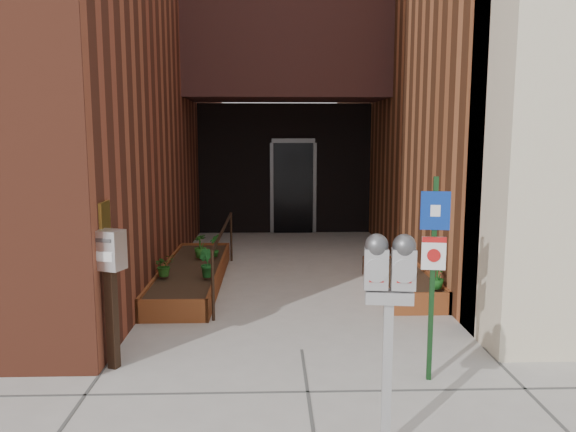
{
  "coord_description": "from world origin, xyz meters",
  "views": [
    {
      "loc": [
        -0.33,
        -5.78,
        2.33
      ],
      "look_at": [
        -0.09,
        1.8,
        1.2
      ],
      "focal_mm": 35.0,
      "sensor_mm": 36.0,
      "label": 1
    }
  ],
  "objects": [
    {
      "name": "ground",
      "position": [
        0.0,
        0.0,
        0.0
      ],
      "size": [
        80.0,
        80.0,
        0.0
      ],
      "primitive_type": "plane",
      "color": "#9E9991",
      "rests_on": "ground"
    },
    {
      "name": "architecture",
      "position": [
        -0.18,
        6.89,
        4.98
      ],
      "size": [
        20.0,
        14.6,
        10.0
      ],
      "color": "brown",
      "rests_on": "ground"
    },
    {
      "name": "planter_left",
      "position": [
        -1.55,
        2.7,
        0.13
      ],
      "size": [
        0.9,
        3.6,
        0.3
      ],
      "color": "maroon",
      "rests_on": "ground"
    },
    {
      "name": "planter_right",
      "position": [
        1.6,
        2.2,
        0.13
      ],
      "size": [
        0.8,
        2.2,
        0.3
      ],
      "color": "maroon",
      "rests_on": "ground"
    },
    {
      "name": "handrail",
      "position": [
        -1.05,
        2.65,
        0.75
      ],
      "size": [
        0.04,
        3.34,
        0.9
      ],
      "color": "black",
      "rests_on": "ground"
    },
    {
      "name": "parking_meter",
      "position": [
        0.51,
        -1.94,
        1.26
      ],
      "size": [
        0.37,
        0.19,
        1.63
      ],
      "color": "#B4B4B7",
      "rests_on": "ground"
    },
    {
      "name": "sign_post",
      "position": [
        1.17,
        -0.78,
        1.19
      ],
      "size": [
        0.26,
        0.08,
        1.94
      ],
      "color": "#133516",
      "rests_on": "ground"
    },
    {
      "name": "payment_dropbox",
      "position": [
        -1.9,
        -0.4,
        1.01
      ],
      "size": [
        0.33,
        0.29,
        1.4
      ],
      "color": "black",
      "rests_on": "ground"
    },
    {
      "name": "shrub_left_a",
      "position": [
        -1.85,
        2.07,
        0.46
      ],
      "size": [
        0.4,
        0.4,
        0.32
      ],
      "primitive_type": "imported",
      "rotation": [
        0.0,
        0.0,
        0.66
      ],
      "color": "#235618",
      "rests_on": "planter_left"
    },
    {
      "name": "shrub_left_b",
      "position": [
        -1.25,
        2.0,
        0.5
      ],
      "size": [
        0.31,
        0.31,
        0.4
      ],
      "primitive_type": "imported",
      "rotation": [
        0.0,
        0.0,
        2.33
      ],
      "color": "#17511C",
      "rests_on": "planter_left"
    },
    {
      "name": "shrub_left_c",
      "position": [
        -1.48,
        3.28,
        0.49
      ],
      "size": [
        0.3,
        0.3,
        0.38
      ],
      "primitive_type": "imported",
      "rotation": [
        0.0,
        0.0,
        3.85
      ],
      "color": "#23601B",
      "rests_on": "planter_left"
    },
    {
      "name": "shrub_left_d",
      "position": [
        -1.25,
        3.32,
        0.49
      ],
      "size": [
        0.27,
        0.27,
        0.37
      ],
      "primitive_type": "imported",
      "rotation": [
        0.0,
        0.0,
        5.21
      ],
      "color": "#1A5A19",
      "rests_on": "planter_left"
    },
    {
      "name": "shrub_right_a",
      "position": [
        1.85,
        1.3,
        0.46
      ],
      "size": [
        0.25,
        0.25,
        0.32
      ],
      "primitive_type": "imported",
      "rotation": [
        0.0,
        0.0,
        1.01
      ],
      "color": "#175218",
      "rests_on": "planter_right"
    },
    {
      "name": "shrub_right_b",
      "position": [
        1.62,
        1.94,
        0.47
      ],
      "size": [
        0.24,
        0.24,
        0.33
      ],
      "primitive_type": "imported",
      "rotation": [
        0.0,
        0.0,
        2.58
      ],
      "color": "#1A5819",
      "rests_on": "planter_right"
    },
    {
      "name": "shrub_right_c",
      "position": [
        1.35,
        2.8,
        0.48
      ],
      "size": [
        0.43,
        0.43,
        0.35
      ],
      "primitive_type": "imported",
      "rotation": [
        0.0,
        0.0,
        4.26
      ],
      "color": "#19591F",
      "rests_on": "planter_right"
    }
  ]
}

